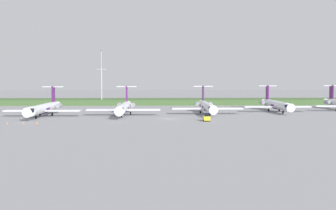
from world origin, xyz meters
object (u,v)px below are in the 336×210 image
object	(u,v)px
antenna_mast	(102,82)
baggage_tug	(207,117)
regional_jet_fourth	(207,106)
safety_cone_rear_marker	(37,123)
regional_jet_third	(124,107)
regional_jet_second	(44,108)
safety_cone_front_marker	(7,123)
safety_cone_mid_marker	(23,123)
regional_jet_fifth	(276,104)

from	to	relation	value
antenna_mast	baggage_tug	distance (m)	75.45
regional_jet_fourth	safety_cone_rear_marker	xyz separation A→B (m)	(-46.73, -27.05, -2.26)
regional_jet_third	antenna_mast	size ratio (longest dim) A/B	1.30
regional_jet_fourth	antenna_mast	bearing A→B (deg)	133.42
baggage_tug	safety_cone_rear_marker	size ratio (longest dim) A/B	5.82
regional_jet_fourth	safety_cone_rear_marker	bearing A→B (deg)	-149.93
regional_jet_second	regional_jet_fourth	distance (m)	51.26
baggage_tug	safety_cone_front_marker	distance (m)	51.57
safety_cone_rear_marker	safety_cone_mid_marker	bearing A→B (deg)	177.33
antenna_mast	safety_cone_mid_marker	xyz separation A→B (m)	(-9.68, -69.71, -9.62)
regional_jet_second	antenna_mast	world-z (taller)	antenna_mast
antenna_mast	safety_cone_rear_marker	size ratio (longest dim) A/B	43.42
regional_jet_second	antenna_mast	bearing A→B (deg)	78.29
regional_jet_fifth	safety_cone_mid_marker	bearing A→B (deg)	-155.37
regional_jet_third	regional_jet_fourth	world-z (taller)	same
safety_cone_front_marker	regional_jet_third	bearing A→B (deg)	40.56
regional_jet_third	regional_jet_fourth	xyz separation A→B (m)	(26.65, 3.97, 0.00)
regional_jet_fifth	antenna_mast	size ratio (longest dim) A/B	1.30
safety_cone_front_marker	safety_cone_rear_marker	size ratio (longest dim) A/B	1.00
regional_jet_second	regional_jet_third	bearing A→B (deg)	6.69
regional_jet_third	safety_cone_mid_marker	distance (m)	32.93
regional_jet_second	baggage_tug	size ratio (longest dim) A/B	9.69
safety_cone_mid_marker	regional_jet_third	bearing A→B (deg)	44.23
regional_jet_third	regional_jet_fifth	xyz separation A→B (m)	(51.77, 11.60, 0.00)
regional_jet_fourth	regional_jet_fifth	bearing A→B (deg)	16.90
regional_jet_fourth	regional_jet_fifth	world-z (taller)	same
regional_jet_fourth	antenna_mast	world-z (taller)	antenna_mast
regional_jet_fifth	safety_cone_front_marker	world-z (taller)	regional_jet_fifth
regional_jet_second	regional_jet_fourth	bearing A→B (deg)	7.63
regional_jet_third	safety_cone_rear_marker	distance (m)	30.67
regional_jet_fourth	baggage_tug	bearing A→B (deg)	-97.29
baggage_tug	safety_cone_front_marker	size ratio (longest dim) A/B	5.82
regional_jet_second	regional_jet_fifth	xyz separation A→B (m)	(75.92, 14.44, 0.00)
antenna_mast	safety_cone_mid_marker	distance (m)	71.03
regional_jet_fourth	baggage_tug	size ratio (longest dim) A/B	9.69
safety_cone_front_marker	safety_cone_mid_marker	bearing A→B (deg)	8.04
antenna_mast	safety_cone_mid_marker	bearing A→B (deg)	-97.90
antenna_mast	baggage_tug	xyz separation A→B (m)	(37.72, -64.74, -8.90)
baggage_tug	safety_cone_rear_marker	world-z (taller)	baggage_tug
regional_jet_third	antenna_mast	distance (m)	49.35
regional_jet_second	safety_cone_rear_marker	world-z (taller)	regional_jet_second
regional_jet_fourth	regional_jet_fifth	xyz separation A→B (m)	(25.11, 7.63, 0.00)
baggage_tug	safety_cone_mid_marker	size ratio (longest dim) A/B	5.82
safety_cone_front_marker	safety_cone_rear_marker	world-z (taller)	same
baggage_tug	regional_jet_third	bearing A→B (deg)	143.03
regional_jet_fourth	safety_cone_front_marker	size ratio (longest dim) A/B	56.36
baggage_tug	safety_cone_mid_marker	xyz separation A→B (m)	(-47.39, -4.96, -0.73)
antenna_mast	safety_cone_front_marker	distance (m)	72.20
antenna_mast	safety_cone_front_marker	bearing A→B (deg)	-100.92
regional_jet_fifth	safety_cone_rear_marker	xyz separation A→B (m)	(-71.84, -34.68, -2.26)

